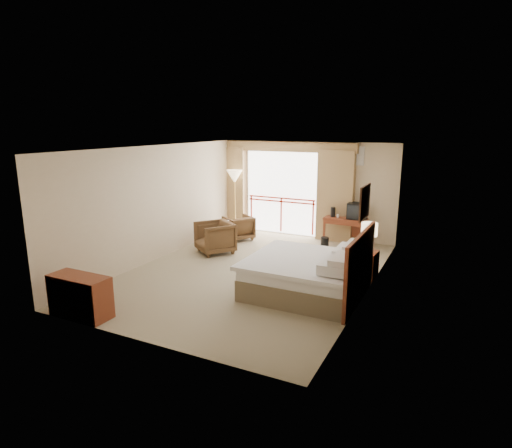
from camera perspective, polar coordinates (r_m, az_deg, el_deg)
The scene contains 29 objects.
floor at distance 9.48m, azimuth -0.40°, elevation -6.37°, with size 7.00×7.00×0.00m, color gray.
ceiling at distance 8.94m, azimuth -0.43°, elevation 10.15°, with size 7.00×7.00×0.00m, color white.
wall_back at distance 12.30m, azimuth 6.94°, elevation 4.57°, with size 5.00×5.00×0.00m, color beige.
wall_front at distance 6.28m, azimuth -14.90°, elevation -4.16°, with size 5.00×5.00×0.00m, color beige.
wall_left at distance 10.46m, azimuth -12.77°, elevation 2.82°, with size 7.00×7.00×0.00m, color beige.
wall_right at distance 8.33m, azimuth 15.16°, elevation 0.07°, with size 7.00×7.00×0.00m, color beige.
balcony_door at distance 12.59m, azimuth 3.44°, elevation 4.15°, with size 2.40×2.40×0.00m, color white.
balcony_railing at distance 12.63m, azimuth 3.38°, elevation 2.40°, with size 2.09×0.03×1.02m.
curtain_left at distance 13.18m, azimuth -3.42°, elevation 4.78°, with size 1.00×0.26×2.50m, color olive.
curtain_right at distance 11.92m, azimuth 10.54°, elevation 3.69°, with size 1.00×0.26×2.50m, color olive.
valance at distance 12.35m, azimuth 3.35°, elevation 10.28°, with size 4.40×0.22×0.28m, color olive.
hvac_vent at distance 11.80m, azimuth 13.06°, elevation 8.86°, with size 0.50×0.04×0.50m, color silver.
bed at distance 8.29m, azimuth 7.06°, elevation -6.65°, with size 2.13×2.06×0.97m.
headboard at distance 7.96m, azimuth 13.71°, elevation -5.71°, with size 0.06×2.10×1.30m, color #602313.
framed_art at distance 7.66m, azimuth 14.28°, elevation 2.82°, with size 0.04×0.72×0.60m.
nightstand at distance 9.35m, azimuth 14.55°, elevation -5.26°, with size 0.40×0.47×0.57m, color #602313.
table_lamp at distance 9.20m, azimuth 14.88°, elevation -0.77°, with size 0.34×0.34×0.59m.
phone at distance 9.12m, azimuth 14.16°, elevation -3.54°, with size 0.20×0.16×0.09m, color black.
desk at distance 11.76m, azimuth 11.87°, elevation 0.09°, with size 1.11×0.54×0.73m.
tv at distance 11.56m, azimuth 13.33°, elevation 1.68°, with size 0.48×0.38×0.43m.
coffee_maker at distance 11.74m, azimuth 10.23°, elevation 1.59°, with size 0.12×0.12×0.27m, color black.
cup at distance 11.68m, azimuth 10.85°, elevation 1.06°, with size 0.07×0.07×0.09m, color white.
wastebasket at distance 11.43m, azimuth 9.15°, elevation -2.40°, with size 0.21×0.21×0.27m, color black.
armchair_far at distance 12.09m, azimuth -2.33°, elevation -2.04°, with size 0.71×0.74×0.67m, color #48301B.
armchair_near at distance 10.90m, azimuth -5.46°, elevation -3.80°, with size 0.84×0.86×0.79m, color #48301B.
side_table at distance 11.55m, azimuth -4.47°, elevation -0.70°, with size 0.55×0.55×0.60m.
book at distance 11.50m, azimuth -4.49°, elevation 0.24°, with size 0.18×0.25×0.02m, color white.
floor_lamp at distance 12.70m, azimuth -2.87°, elevation 6.05°, with size 0.47×0.47×1.86m.
dresser at distance 7.85m, azimuth -22.42°, elevation -8.90°, with size 1.07×0.46×0.72m.
Camera 1 is at (4.00, -7.98, 3.18)m, focal length 30.00 mm.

